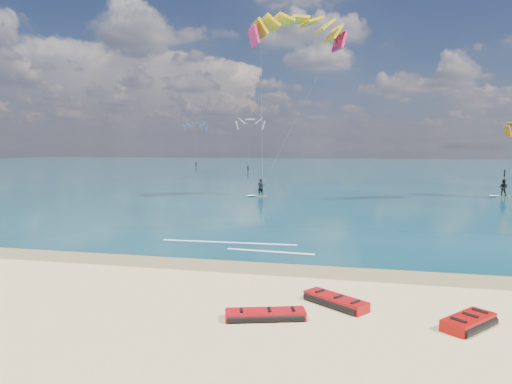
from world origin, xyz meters
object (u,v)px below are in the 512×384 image
packed_kite_left (265,319)px  kitesurfer_main (279,103)px  packed_kite_right (468,328)px  packed_kite_mid (336,306)px

packed_kite_left → kitesurfer_main: 36.20m
packed_kite_left → packed_kite_right: size_ratio=1.28×
packed_kite_left → packed_kite_mid: (2.25, 1.86, 0.00)m
packed_kite_left → packed_kite_right: bearing=-10.3°
packed_kite_right → kitesurfer_main: 37.09m
packed_kite_left → packed_kite_mid: 2.92m
packed_kite_mid → kitesurfer_main: (-7.76, 32.35, 10.47)m
packed_kite_mid → kitesurfer_main: size_ratio=0.13×
packed_kite_left → kitesurfer_main: bearing=82.5°
kitesurfer_main → packed_kite_right: bearing=-74.7°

